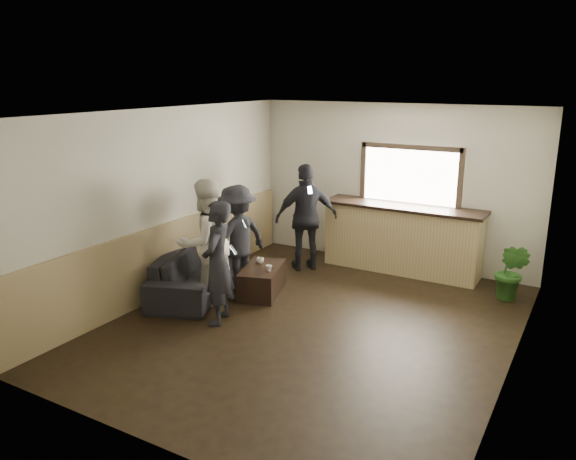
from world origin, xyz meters
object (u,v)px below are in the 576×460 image
Objects in this scene: person_c at (237,237)px; coffee_table at (262,280)px; bar_counter at (402,234)px; cup_a at (260,260)px; person_b at (206,242)px; person_d at (306,217)px; potted_plant at (512,272)px; cup_b at (269,268)px; sofa at (197,270)px; person_a at (218,263)px.

coffee_table is at bearing 102.91° from person_c.
bar_counter is 2.54m from cup_a.
person_b reaches higher than cup_a.
bar_counter reaches higher than cup_a.
person_c is 0.90× the size of person_d.
coffee_table is 0.32m from cup_a.
person_d is (-3.30, -0.25, 0.47)m from potted_plant.
person_c reaches higher than cup_a.
person_c is at bearing 168.72° from cup_b.
sofa reaches higher than coffee_table.
potted_plant is 0.54× the size of person_c.
bar_counter reaches higher than potted_plant.
person_b is at bearing -125.95° from coffee_table.
sofa is 1.04m from coffee_table.
person_b is (-2.00, -2.79, 0.28)m from bar_counter.
coffee_table is 0.52× the size of person_d.
sofa reaches higher than cup_a.
potted_plant reaches higher than cup_b.
person_c reaches higher than coffee_table.
person_c reaches higher than potted_plant.
person_c is at bearing -162.10° from cup_a.
coffee_table is 1.12m from person_b.
bar_counter reaches higher than person_d.
person_c reaches higher than cup_b.
person_c reaches higher than sofa.
coffee_table is 1.52m from person_d.
sofa is 1.37m from person_a.
sofa is at bearing -107.01° from person_b.
cup_b is at bearing 153.24° from person_a.
person_a is at bearing -148.12° from sofa.
person_b is 1.13× the size of person_c.
coffee_table is (0.96, 0.38, -0.11)m from sofa.
potted_plant is 0.48× the size of person_b.
sofa is at bearing -34.07° from person_c.
potted_plant is at bearing 139.19° from person_b.
person_a is at bearing -97.73° from cup_b.
cup_b is 0.05× the size of person_d.
coffee_table is 10.03× the size of cup_b.
person_b is at bearing -149.09° from potted_plant.
person_b reaches higher than cup_b.
person_d reaches higher than potted_plant.
potted_plant is (1.85, -0.49, -0.20)m from bar_counter.
person_b reaches higher than sofa.
person_a is 1.29m from person_c.
person_b is at bearing -139.31° from cup_b.
potted_plant is 0.53× the size of person_a.
cup_a is at bearing 124.07° from person_c.
person_b reaches higher than person_d.
person_c is (-0.65, 0.13, 0.35)m from cup_b.
potted_plant is at bearing 110.91° from person_a.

